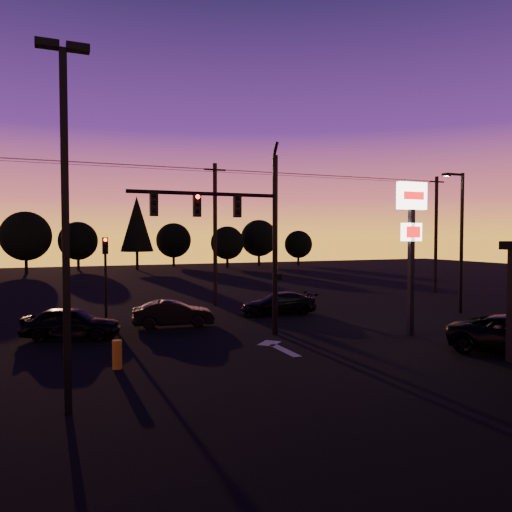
{
  "coord_description": "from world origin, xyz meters",
  "views": [
    {
      "loc": [
        -7.98,
        -16.15,
        4.45
      ],
      "look_at": [
        1.0,
        5.0,
        3.5
      ],
      "focal_mm": 35.0,
      "sensor_mm": 36.0,
      "label": 1
    }
  ],
  "objects": [
    {
      "name": "tree_2",
      "position": [
        -10.0,
        48.0,
        4.37
      ],
      "size": [
        5.77,
        5.78,
        7.26
      ],
      "color": "black",
      "rests_on": "ground"
    },
    {
      "name": "secondary_signal",
      "position": [
        -5.0,
        11.49,
        2.86
      ],
      "size": [
        0.3,
        0.31,
        4.35
      ],
      "color": "black",
      "rests_on": "ground"
    },
    {
      "name": "tree_6",
      "position": [
        15.0,
        48.0,
        3.43
      ],
      "size": [
        4.54,
        4.54,
        5.71
      ],
      "color": "black",
      "rests_on": "ground"
    },
    {
      "name": "tree_3",
      "position": [
        -4.0,
        52.0,
        3.75
      ],
      "size": [
        4.95,
        4.95,
        6.22
      ],
      "color": "black",
      "rests_on": "ground"
    },
    {
      "name": "bollard",
      "position": [
        -5.81,
        0.81,
        0.48
      ],
      "size": [
        0.32,
        0.32,
        0.96
      ],
      "primitive_type": "cylinder",
      "color": "#A66D11",
      "rests_on": "ground"
    },
    {
      "name": "car_left",
      "position": [
        -6.98,
        6.55,
        0.7
      ],
      "size": [
        4.41,
        2.96,
        1.39
      ],
      "primitive_type": "imported",
      "rotation": [
        0.0,
        0.0,
        1.22
      ],
      "color": "black",
      "rests_on": "ground"
    },
    {
      "name": "utility_pole_2",
      "position": [
        20.0,
        14.0,
        4.59
      ],
      "size": [
        1.4,
        0.26,
        9.0
      ],
      "color": "black",
      "rests_on": "ground"
    },
    {
      "name": "tree_7",
      "position": [
        21.0,
        51.0,
        4.06
      ],
      "size": [
        5.36,
        5.36,
        6.74
      ],
      "color": "black",
      "rests_on": "ground"
    },
    {
      "name": "pylon_sign",
      "position": [
        7.0,
        1.5,
        4.91
      ],
      "size": [
        1.5,
        0.28,
        6.8
      ],
      "color": "black",
      "rests_on": "ground"
    },
    {
      "name": "parking_lot_light",
      "position": [
        -7.5,
        -3.0,
        5.27
      ],
      "size": [
        1.25,
        0.3,
        9.14
      ],
      "color": "black",
      "rests_on": "ground"
    },
    {
      "name": "tree_8",
      "position": [
        27.0,
        50.0,
        3.12
      ],
      "size": [
        4.12,
        4.12,
        5.19
      ],
      "color": "black",
      "rests_on": "ground"
    },
    {
      "name": "streetlight",
      "position": [
        13.91,
        5.5,
        4.42
      ],
      "size": [
        1.55,
        0.35,
        8.0
      ],
      "color": "black",
      "rests_on": "ground"
    },
    {
      "name": "tree_5",
      "position": [
        9.0,
        54.0,
        3.75
      ],
      "size": [
        4.95,
        4.95,
        6.22
      ],
      "color": "black",
      "rests_on": "ground"
    },
    {
      "name": "traffic_signal_mast",
      "position": [
        -0.1,
        3.99,
        4.94
      ],
      "size": [
        6.79,
        0.52,
        8.58
      ],
      "color": "black",
      "rests_on": "ground"
    },
    {
      "name": "car_mid",
      "position": [
        -2.26,
        7.64,
        0.64
      ],
      "size": [
        4.06,
        1.95,
        1.28
      ],
      "primitive_type": "imported",
      "rotation": [
        0.0,
        0.0,
        1.41
      ],
      "color": "black",
      "rests_on": "ground"
    },
    {
      "name": "lane_arrow",
      "position": [
        0.5,
        1.67,
        0.01
      ],
      "size": [
        1.2,
        3.1,
        0.01
      ],
      "color": "beige",
      "rests_on": "ground"
    },
    {
      "name": "utility_pole_1",
      "position": [
        2.0,
        14.0,
        4.59
      ],
      "size": [
        1.4,
        0.26,
        9.0
      ],
      "color": "black",
      "rests_on": "ground"
    },
    {
      "name": "power_wires",
      "position": [
        2.0,
        14.0,
        8.57
      ],
      "size": [
        36.0,
        1.22,
        0.07
      ],
      "color": "black",
      "rests_on": "ground"
    },
    {
      "name": "car_right",
      "position": [
        4.1,
        9.03,
        0.62
      ],
      "size": [
        4.41,
        2.11,
        1.24
      ],
      "primitive_type": "imported",
      "rotation": [
        0.0,
        0.0,
        -1.66
      ],
      "color": "black",
      "rests_on": "ground"
    },
    {
      "name": "ground",
      "position": [
        0.0,
        0.0,
        0.0
      ],
      "size": [
        120.0,
        120.0,
        0.0
      ],
      "primitive_type": "plane",
      "color": "black",
      "rests_on": "ground"
    },
    {
      "name": "tree_4",
      "position": [
        3.0,
        49.0,
        5.93
      ],
      "size": [
        4.18,
        4.18,
        9.5
      ],
      "color": "black",
      "rests_on": "ground"
    }
  ]
}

